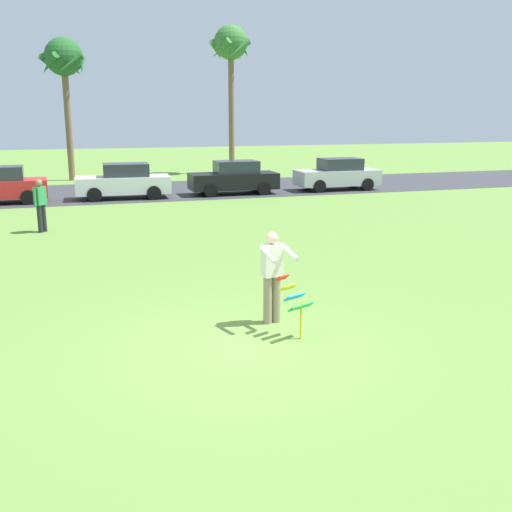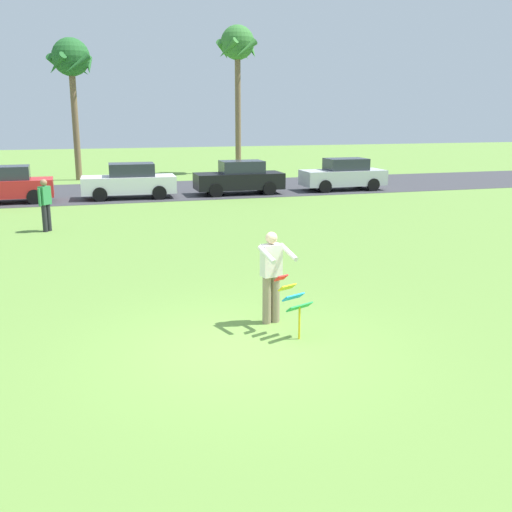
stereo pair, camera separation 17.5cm
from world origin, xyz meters
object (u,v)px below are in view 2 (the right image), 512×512
object	(u,v)px
kite_held	(293,298)
parked_car_silver	(343,175)
palm_tree_right_near	(71,63)
parked_car_red	(3,185)
person_walker_near	(45,203)
palm_tree_centre_far	(238,49)
parked_car_black	(239,178)
person_kite_flyer	(272,274)
parked_car_white	(129,181)

from	to	relation	value
kite_held	parked_car_silver	bearing A→B (deg)	63.14
parked_car_silver	palm_tree_right_near	bearing A→B (deg)	146.00
parked_car_red	person_walker_near	bearing A→B (deg)	-73.82
kite_held	palm_tree_centre_far	bearing A→B (deg)	77.23
parked_car_silver	person_walker_near	distance (m)	15.72
parked_car_black	parked_car_silver	world-z (taller)	same
person_kite_flyer	palm_tree_right_near	world-z (taller)	palm_tree_right_near
kite_held	parked_car_white	world-z (taller)	parked_car_white
palm_tree_right_near	kite_held	bearing A→B (deg)	-82.57
parked_car_white	palm_tree_right_near	distance (m)	10.70
parked_car_red	palm_tree_centre_far	distance (m)	17.90
kite_held	palm_tree_right_near	distance (m)	28.06
palm_tree_right_near	parked_car_red	bearing A→B (deg)	-109.86
kite_held	person_walker_near	world-z (taller)	person_walker_near
person_walker_near	kite_held	bearing A→B (deg)	-67.81
person_kite_flyer	parked_car_white	size ratio (longest dim) A/B	0.41
parked_car_white	person_walker_near	xyz separation A→B (m)	(-3.29, -7.23, 0.16)
kite_held	parked_car_white	size ratio (longest dim) A/B	0.25
parked_car_red	person_kite_flyer	bearing A→B (deg)	-69.74
person_kite_flyer	palm_tree_right_near	distance (m)	27.25
parked_car_white	parked_car_black	world-z (taller)	same
person_kite_flyer	parked_car_white	bearing A→B (deg)	93.74
person_kite_flyer	person_walker_near	bearing A→B (deg)	112.95
person_walker_near	palm_tree_centre_far	bearing A→B (deg)	57.29
person_kite_flyer	kite_held	distance (m)	0.82
palm_tree_right_near	person_kite_flyer	bearing A→B (deg)	-82.67
parked_car_red	palm_tree_right_near	size ratio (longest dim) A/B	0.54
person_kite_flyer	parked_car_black	size ratio (longest dim) A/B	0.41
parked_car_white	kite_held	bearing A→B (deg)	-85.96
parked_car_black	parked_car_silver	xyz separation A→B (m)	(5.46, 0.00, 0.00)
parked_car_black	palm_tree_centre_far	distance (m)	12.41
parked_car_silver	parked_car_red	bearing A→B (deg)	180.00
parked_car_white	palm_tree_right_near	world-z (taller)	palm_tree_right_near
kite_held	parked_car_silver	world-z (taller)	parked_car_silver
palm_tree_right_near	parked_car_white	bearing A→B (deg)	-75.58
person_kite_flyer	parked_car_silver	xyz separation A→B (m)	(9.51, 17.74, -0.18)
person_walker_near	person_kite_flyer	bearing A→B (deg)	-67.05
parked_car_white	palm_tree_centre_far	bearing A→B (deg)	52.13
parked_car_red	parked_car_white	distance (m)	5.39
palm_tree_right_near	palm_tree_centre_far	distance (m)	10.15
parked_car_black	palm_tree_right_near	xyz separation A→B (m)	(-7.45, 8.71, 5.79)
palm_tree_right_near	palm_tree_centre_far	world-z (taller)	palm_tree_centre_far
person_kite_flyer	palm_tree_right_near	size ratio (longest dim) A/B	0.22
palm_tree_centre_far	parked_car_red	bearing A→B (deg)	-142.80
parked_car_black	person_walker_near	xyz separation A→B (m)	(-8.50, -7.23, 0.16)
kite_held	palm_tree_right_near	size ratio (longest dim) A/B	0.13
palm_tree_centre_far	parked_car_white	bearing A→B (deg)	-127.87
parked_car_white	parked_car_silver	world-z (taller)	same
parked_car_black	palm_tree_centre_far	xyz separation A→B (m)	(2.55, 9.98, 6.91)
parked_car_black	person_walker_near	world-z (taller)	person_walker_near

